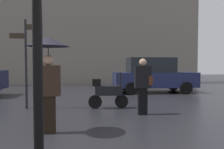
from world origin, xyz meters
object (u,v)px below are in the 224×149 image
(pedestrian_with_umbrella, at_px, (48,62))
(pedestrian_with_bag, at_px, (143,83))
(parked_scooter, at_px, (107,92))
(street_signpost, at_px, (26,55))
(parked_car_left, at_px, (153,75))

(pedestrian_with_umbrella, height_order, pedestrian_with_bag, pedestrian_with_umbrella)
(parked_scooter, xyz_separation_m, street_signpost, (-2.73, 0.27, 1.28))
(pedestrian_with_bag, bearing_deg, parked_car_left, 162.23)
(pedestrian_with_bag, bearing_deg, pedestrian_with_umbrella, -55.60)
(parked_scooter, xyz_separation_m, parked_car_left, (2.84, 4.18, 0.39))
(pedestrian_with_bag, height_order, street_signpost, street_signpost)
(pedestrian_with_umbrella, bearing_deg, parked_scooter, 167.64)
(pedestrian_with_bag, relative_size, parked_car_left, 0.39)
(pedestrian_with_umbrella, relative_size, street_signpost, 0.69)
(pedestrian_with_bag, distance_m, parked_scooter, 1.54)
(pedestrian_with_umbrella, bearing_deg, pedestrian_with_bag, 139.50)
(pedestrian_with_bag, xyz_separation_m, street_signpost, (-3.72, 1.38, 0.88))
(parked_scooter, relative_size, parked_car_left, 0.32)
(street_signpost, bearing_deg, pedestrian_with_umbrella, -67.82)
(pedestrian_with_umbrella, height_order, street_signpost, street_signpost)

